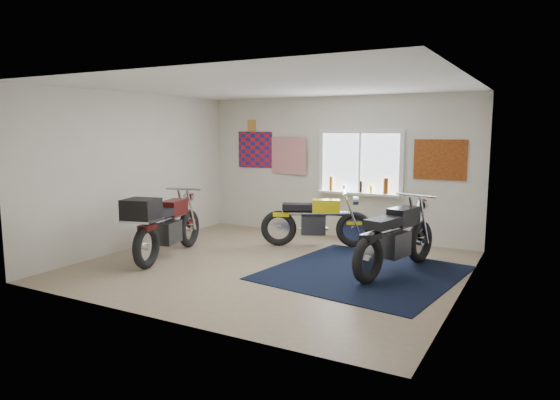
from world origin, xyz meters
The scene contains 10 objects.
ground centered at (0.00, 0.00, 0.00)m, with size 5.50×5.50×0.00m, color #9E896B.
room_shell centered at (0.00, 0.00, 1.64)m, with size 5.50×5.50×5.50m.
navy_rug centered at (1.36, 0.28, 0.01)m, with size 2.50×2.60×0.01m, color black.
window_assembly centered at (0.50, 2.47, 1.37)m, with size 1.66×0.17×1.26m.
oil_bottles centered at (0.66, 2.40, 1.03)m, with size 1.17×0.09×0.30m.
flag_display centered at (-1.90, 2.48, 2.15)m, with size 1.60×0.10×1.17m.
triumph_poster centered at (1.95, 2.48, 1.55)m, with size 0.90×0.03×0.70m, color #A54C14.
yellow_triumph centered at (0.04, 1.50, 0.44)m, with size 1.86×0.95×1.00m.
black_chrome_bike centered at (1.75, 0.56, 0.48)m, with size 0.78×2.12×1.10m.
maroon_tourer centered at (-1.71, -0.49, 0.56)m, with size 0.91×2.12×1.08m.
Camera 1 is at (3.67, -6.47, 2.07)m, focal length 32.00 mm.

